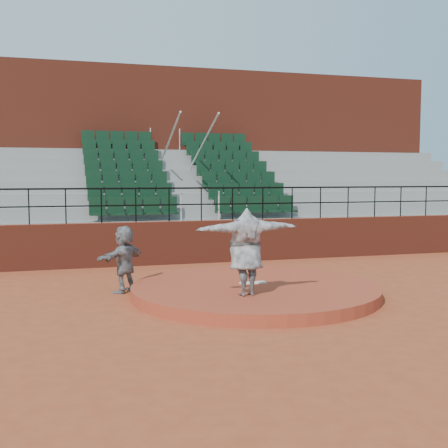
% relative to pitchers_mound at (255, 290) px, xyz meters
% --- Properties ---
extents(ground, '(90.00, 90.00, 0.00)m').
position_rel_pitchers_mound_xyz_m(ground, '(0.00, 0.00, -0.12)').
color(ground, '#9A4122').
rests_on(ground, ground).
extents(pitchers_mound, '(5.50, 5.50, 0.25)m').
position_rel_pitchers_mound_xyz_m(pitchers_mound, '(0.00, 0.00, 0.00)').
color(pitchers_mound, '#9F3B23').
rests_on(pitchers_mound, ground).
extents(pitching_rubber, '(0.60, 0.15, 0.03)m').
position_rel_pitchers_mound_xyz_m(pitching_rubber, '(0.00, 0.15, 0.14)').
color(pitching_rubber, white).
rests_on(pitching_rubber, pitchers_mound).
extents(boundary_wall, '(24.00, 0.30, 1.30)m').
position_rel_pitchers_mound_xyz_m(boundary_wall, '(0.00, 5.00, 0.53)').
color(boundary_wall, maroon).
rests_on(boundary_wall, ground).
extents(wall_railing, '(24.04, 0.05, 1.03)m').
position_rel_pitchers_mound_xyz_m(wall_railing, '(0.00, 5.00, 1.90)').
color(wall_railing, black).
rests_on(wall_railing, boundary_wall).
extents(seating_deck, '(24.00, 5.97, 4.63)m').
position_rel_pitchers_mound_xyz_m(seating_deck, '(0.00, 8.65, 1.31)').
color(seating_deck, gray).
rests_on(seating_deck, ground).
extents(press_box_facade, '(24.00, 3.00, 7.10)m').
position_rel_pitchers_mound_xyz_m(press_box_facade, '(0.00, 12.60, 3.43)').
color(press_box_facade, maroon).
rests_on(press_box_facade, ground).
extents(pitcher, '(2.22, 0.74, 1.77)m').
position_rel_pitchers_mound_xyz_m(pitcher, '(-0.56, -1.02, 1.01)').
color(pitcher, black).
rests_on(pitcher, pitchers_mound).
extents(fielder, '(1.35, 1.30, 1.54)m').
position_rel_pitchers_mound_xyz_m(fielder, '(-2.76, 1.21, 0.64)').
color(fielder, black).
rests_on(fielder, ground).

